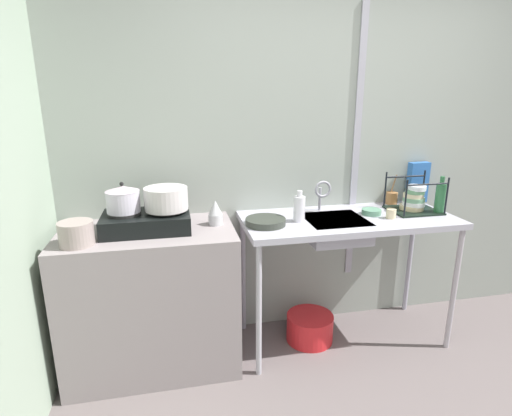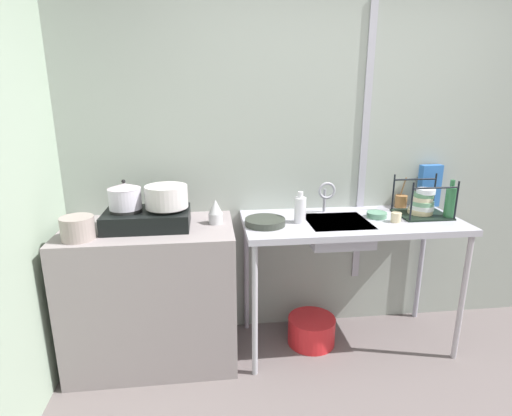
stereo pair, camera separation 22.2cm
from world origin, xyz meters
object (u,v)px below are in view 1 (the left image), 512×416
at_px(dish_rack, 414,201).
at_px(cereal_box, 418,182).
at_px(pot_on_right_burner, 166,199).
at_px(small_bowl_on_drainboard, 371,212).
at_px(pot_beside_stove, 76,234).
at_px(bucket_on_floor, 310,327).
at_px(cup_by_rack, 391,214).
at_px(bottle_by_rack, 440,198).
at_px(pot_on_left_burner, 123,199).
at_px(frying_pan, 266,222).
at_px(utensil_jar, 392,198).
at_px(faucet, 322,191).
at_px(stove, 147,221).
at_px(bottle_by_sink, 299,208).
at_px(sink_basin, 335,229).
at_px(percolator, 215,213).

xyz_separation_m(dish_rack, cereal_box, (0.16, 0.21, 0.08)).
relative_size(pot_on_right_burner, small_bowl_on_drainboard, 1.96).
bearing_deg(pot_beside_stove, dish_rack, 5.58).
bearing_deg(cereal_box, bucket_on_floor, -169.12).
bearing_deg(cup_by_rack, bottle_by_rack, 5.48).
height_order(pot_on_left_burner, frying_pan, pot_on_left_burner).
distance_m(pot_beside_stove, bottle_by_rack, 2.32).
bearing_deg(pot_on_right_burner, pot_beside_stove, -160.44).
relative_size(cup_by_rack, cereal_box, 0.21).
bearing_deg(frying_pan, utensil_jar, 15.46).
bearing_deg(pot_on_left_burner, faucet, 6.93).
xyz_separation_m(stove, pot_on_left_burner, (-0.12, -0.00, 0.15)).
distance_m(cup_by_rack, utensil_jar, 0.38).
bearing_deg(bottle_by_sink, pot_on_right_burner, 178.66).
distance_m(pot_on_right_burner, pot_beside_stove, 0.53).
bearing_deg(frying_pan, bottle_by_sink, 6.01).
height_order(frying_pan, dish_rack, dish_rack).
bearing_deg(small_bowl_on_drainboard, bottle_by_sink, -174.91).
bearing_deg(small_bowl_on_drainboard, pot_on_right_burner, -178.82).
distance_m(pot_on_right_burner, sink_basin, 1.11).
xyz_separation_m(pot_beside_stove, faucet, (1.54, 0.33, 0.08)).
bearing_deg(bottle_by_sink, faucet, 38.65).
bearing_deg(bottle_by_sink, percolator, 175.14).
distance_m(pot_on_right_burner, frying_pan, 0.63).
height_order(bottle_by_sink, cereal_box, cereal_box).
bearing_deg(bucket_on_floor, pot_on_right_burner, -178.88).
bearing_deg(small_bowl_on_drainboard, cereal_box, 25.08).
height_order(pot_beside_stove, faucet, faucet).
distance_m(pot_beside_stove, sink_basin, 1.58).
xyz_separation_m(pot_beside_stove, bottle_by_sink, (1.32, 0.15, 0.02)).
height_order(percolator, bottle_by_sink, bottle_by_sink).
bearing_deg(bucket_on_floor, faucet, 53.49).
distance_m(dish_rack, bottle_by_rack, 0.17).
bearing_deg(dish_rack, stove, -178.73).
distance_m(sink_basin, small_bowl_on_drainboard, 0.30).
height_order(faucet, frying_pan, faucet).
distance_m(percolator, dish_rack, 1.39).
xyz_separation_m(small_bowl_on_drainboard, cereal_box, (0.48, 0.23, 0.13)).
relative_size(small_bowl_on_drainboard, cereal_box, 0.43).
distance_m(faucet, small_bowl_on_drainboard, 0.36).
distance_m(percolator, small_bowl_on_drainboard, 1.07).
relative_size(percolator, small_bowl_on_drainboard, 1.19).
xyz_separation_m(faucet, cereal_box, (0.80, 0.10, 0.01)).
bearing_deg(bottle_by_rack, pot_on_right_burner, 178.56).
bearing_deg(utensil_jar, faucet, -171.73).
relative_size(small_bowl_on_drainboard, bottle_by_rack, 0.51).
bearing_deg(pot_beside_stove, bottle_by_sink, 6.63).
height_order(pot_on_right_burner, bottle_by_sink, pot_on_right_burner).
xyz_separation_m(pot_on_left_burner, pot_on_right_burner, (0.25, 0.00, -0.01)).
relative_size(faucet, bucket_on_floor, 0.67).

